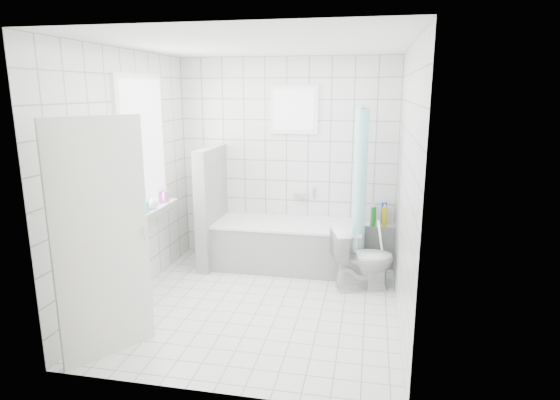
# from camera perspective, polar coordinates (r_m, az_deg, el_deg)

# --- Properties ---
(ground) EXTENTS (3.00, 3.00, 0.00)m
(ground) POSITION_cam_1_polar(r_m,az_deg,el_deg) (5.03, -2.41, -12.58)
(ground) COLOR white
(ground) RESTS_ON ground
(ceiling) EXTENTS (3.00, 3.00, 0.00)m
(ceiling) POSITION_cam_1_polar(r_m,az_deg,el_deg) (4.54, -2.74, 18.43)
(ceiling) COLOR white
(ceiling) RESTS_ON ground
(wall_back) EXTENTS (2.80, 0.02, 2.60)m
(wall_back) POSITION_cam_1_polar(r_m,az_deg,el_deg) (6.06, 0.81, 4.81)
(wall_back) COLOR white
(wall_back) RESTS_ON ground
(wall_front) EXTENTS (2.80, 0.02, 2.60)m
(wall_front) POSITION_cam_1_polar(r_m,az_deg,el_deg) (3.21, -8.91, -2.95)
(wall_front) COLOR white
(wall_front) RESTS_ON ground
(wall_left) EXTENTS (0.02, 3.00, 2.60)m
(wall_left) POSITION_cam_1_polar(r_m,az_deg,el_deg) (5.12, -17.97, 2.61)
(wall_left) COLOR white
(wall_left) RESTS_ON ground
(wall_right) EXTENTS (0.02, 3.00, 2.60)m
(wall_right) POSITION_cam_1_polar(r_m,az_deg,el_deg) (4.50, 15.05, 1.39)
(wall_right) COLOR white
(wall_right) RESTS_ON ground
(window_left) EXTENTS (0.01, 0.90, 1.40)m
(window_left) POSITION_cam_1_polar(r_m,az_deg,el_deg) (5.32, -16.22, 6.37)
(window_left) COLOR white
(window_left) RESTS_ON wall_left
(window_back) EXTENTS (0.50, 0.01, 0.50)m
(window_back) POSITION_cam_1_polar(r_m,az_deg,el_deg) (5.94, 1.71, 10.93)
(window_back) COLOR white
(window_back) RESTS_ON wall_back
(window_sill) EXTENTS (0.18, 1.02, 0.08)m
(window_sill) POSITION_cam_1_polar(r_m,az_deg,el_deg) (5.43, -15.30, -1.39)
(window_sill) COLOR white
(window_sill) RESTS_ON wall_left
(door) EXTENTS (0.48, 0.69, 2.00)m
(door) POSITION_cam_1_polar(r_m,az_deg,el_deg) (4.05, -20.86, -4.71)
(door) COLOR silver
(door) RESTS_ON ground
(bathtub) EXTENTS (1.83, 0.77, 0.58)m
(bathtub) POSITION_cam_1_polar(r_m,az_deg,el_deg) (5.92, 1.02, -5.46)
(bathtub) COLOR white
(bathtub) RESTS_ON ground
(partition_wall) EXTENTS (0.15, 0.85, 1.50)m
(partition_wall) POSITION_cam_1_polar(r_m,az_deg,el_deg) (5.99, -8.32, -0.80)
(partition_wall) COLOR white
(partition_wall) RESTS_ON ground
(tiled_ledge) EXTENTS (0.40, 0.24, 0.55)m
(tiled_ledge) POSITION_cam_1_polar(r_m,az_deg,el_deg) (6.08, 11.85, -5.38)
(tiled_ledge) COLOR white
(tiled_ledge) RESTS_ON ground
(toilet) EXTENTS (0.77, 0.58, 0.70)m
(toilet) POSITION_cam_1_polar(r_m,az_deg,el_deg) (5.34, 10.05, -7.11)
(toilet) COLOR white
(toilet) RESTS_ON ground
(curtain_rod) EXTENTS (0.02, 0.80, 0.02)m
(curtain_rod) POSITION_cam_1_polar(r_m,az_deg,el_deg) (5.50, 10.02, 11.08)
(curtain_rod) COLOR silver
(curtain_rod) RESTS_ON wall_back
(shower_curtain) EXTENTS (0.14, 0.48, 1.78)m
(shower_curtain) POSITION_cam_1_polar(r_m,az_deg,el_deg) (5.48, 9.61, 1.59)
(shower_curtain) COLOR #50E3EB
(shower_curtain) RESTS_ON curtain_rod
(tub_faucet) EXTENTS (0.18, 0.06, 0.06)m
(tub_faucet) POSITION_cam_1_polar(r_m,az_deg,el_deg) (6.07, 2.53, 0.49)
(tub_faucet) COLOR silver
(tub_faucet) RESTS_ON wall_back
(sill_bottles) EXTENTS (0.19, 0.80, 0.30)m
(sill_bottles) POSITION_cam_1_polar(r_m,az_deg,el_deg) (5.27, -15.96, -0.15)
(sill_bottles) COLOR #2FC3D7
(sill_bottles) RESTS_ON window_sill
(ledge_bottles) EXTENTS (0.20, 0.19, 0.28)m
(ledge_bottles) POSITION_cam_1_polar(r_m,az_deg,el_deg) (5.95, 11.98, -1.84)
(ledge_bottles) COLOR #189128
(ledge_bottles) RESTS_ON tiled_ledge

